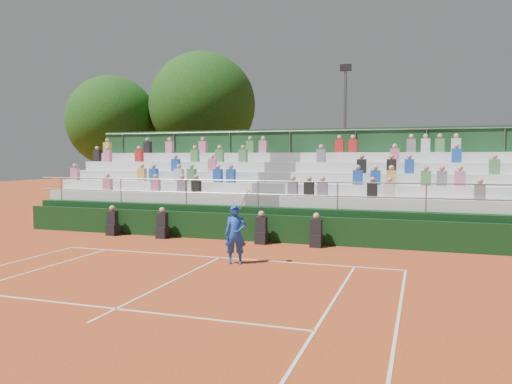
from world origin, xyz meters
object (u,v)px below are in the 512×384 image
(tennis_player, at_px, (236,234))
(tree_east, at_px, (202,106))
(tree_west, at_px, (112,121))
(floodlight_mast, at_px, (345,127))

(tennis_player, bearing_deg, tree_east, 117.70)
(tree_west, bearing_deg, floodlight_mast, 2.23)
(tree_west, relative_size, tree_east, 0.86)
(tennis_player, distance_m, tree_west, 19.98)
(tree_east, bearing_deg, tree_west, -166.19)
(floodlight_mast, bearing_deg, tree_east, 174.80)
(tree_west, bearing_deg, tree_east, 13.81)
(tennis_player, bearing_deg, floodlight_mast, 86.14)
(tree_west, height_order, tree_east, tree_east)
(floodlight_mast, bearing_deg, tree_west, -177.77)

